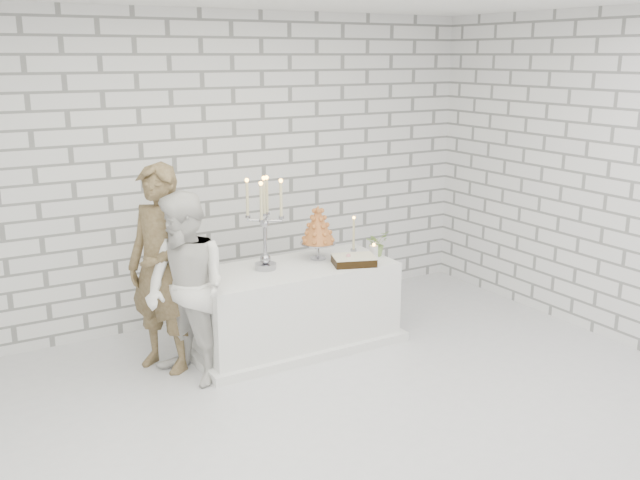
{
  "coord_description": "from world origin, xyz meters",
  "views": [
    {
      "loc": [
        -2.46,
        -3.89,
        2.58
      ],
      "look_at": [
        0.48,
        1.13,
        1.05
      ],
      "focal_mm": 39.59,
      "sensor_mm": 36.0,
      "label": 1
    }
  ],
  "objects_px": {
    "groom": "(161,269)",
    "candelabra": "(265,223)",
    "croquembouche": "(318,232)",
    "cake_table": "(294,306)",
    "bride": "(186,290)"
  },
  "relations": [
    {
      "from": "candelabra",
      "to": "croquembouche",
      "type": "bearing_deg",
      "value": 3.97
    },
    {
      "from": "cake_table",
      "to": "bride",
      "type": "bearing_deg",
      "value": -168.55
    },
    {
      "from": "cake_table",
      "to": "bride",
      "type": "distance_m",
      "value": 1.18
    },
    {
      "from": "croquembouche",
      "to": "candelabra",
      "type": "bearing_deg",
      "value": -176.03
    },
    {
      "from": "groom",
      "to": "croquembouche",
      "type": "xyz_separation_m",
      "value": [
        1.48,
        -0.03,
        0.13
      ]
    },
    {
      "from": "croquembouche",
      "to": "cake_table",
      "type": "bearing_deg",
      "value": -162.63
    },
    {
      "from": "groom",
      "to": "candelabra",
      "type": "height_order",
      "value": "groom"
    },
    {
      "from": "croquembouche",
      "to": "groom",
      "type": "bearing_deg",
      "value": 178.84
    },
    {
      "from": "groom",
      "to": "croquembouche",
      "type": "distance_m",
      "value": 1.48
    },
    {
      "from": "groom",
      "to": "candelabra",
      "type": "distance_m",
      "value": 0.97
    },
    {
      "from": "bride",
      "to": "croquembouche",
      "type": "height_order",
      "value": "bride"
    },
    {
      "from": "bride",
      "to": "cake_table",
      "type": "bearing_deg",
      "value": 82.32
    },
    {
      "from": "cake_table",
      "to": "candelabra",
      "type": "distance_m",
      "value": 0.83
    },
    {
      "from": "bride",
      "to": "candelabra",
      "type": "bearing_deg",
      "value": 89.28
    },
    {
      "from": "cake_table",
      "to": "groom",
      "type": "distance_m",
      "value": 1.28
    }
  ]
}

